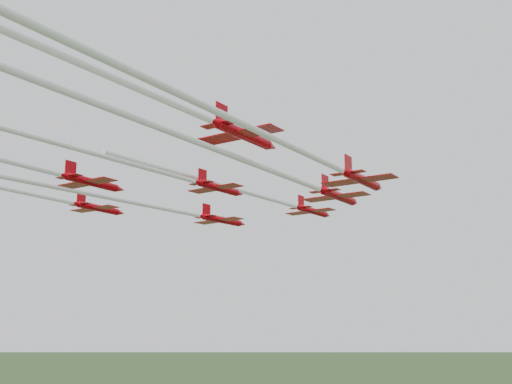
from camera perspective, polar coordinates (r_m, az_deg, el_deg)
The scene contains 7 objects.
jet_lead at distance 97.57m, azimuth 1.50°, elevation -0.70°, with size 9.42×50.22×2.55m.
jet_row2_left at distance 92.78m, azimuth -10.28°, elevation -1.04°, with size 13.86×64.85×2.63m.
jet_row2_right at distance 77.45m, azimuth 2.42°, elevation 1.51°, with size 9.53×61.06×2.82m.
jet_row3_left at distance 89.85m, azimuth -21.59°, elevation 0.33°, with size 8.25×62.07×2.45m.
jet_row3_mid at distance 76.82m, azimuth -8.23°, elevation 1.71°, with size 8.56×45.06×2.33m.
jet_row3_right at distance 62.32m, azimuth 2.80°, elevation 4.22°, with size 9.04×66.29×2.68m.
jet_row4_right at distance 60.29m, azimuth -9.41°, elevation 8.62°, with size 10.02×62.63×2.97m.
Camera 1 is at (39.49, -77.25, 30.43)m, focal length 45.00 mm.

